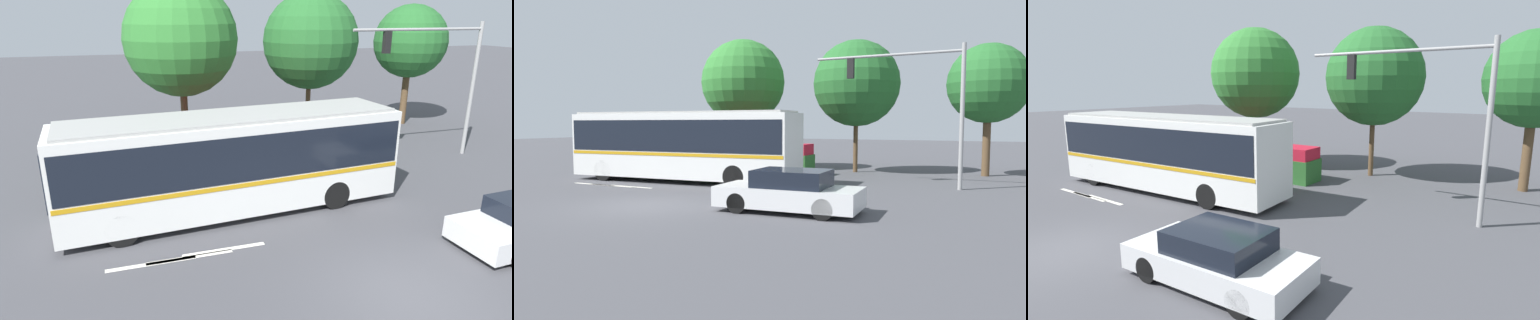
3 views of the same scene
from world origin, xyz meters
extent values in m
plane|color=#444449|center=(0.00, 0.00, 0.00)|extent=(140.00, 140.00, 0.00)
cube|color=silver|center=(-2.75, 5.86, 1.75)|extent=(11.42, 3.24, 3.00)
cube|color=black|center=(-2.75, 5.86, 2.23)|extent=(11.20, 3.26, 1.44)
cube|color=#C68C14|center=(-2.75, 5.86, 1.39)|extent=(11.31, 3.26, 0.14)
cube|color=black|center=(-8.40, 5.47, 2.11)|extent=(0.20, 2.10, 1.68)
cube|color=#9D9D99|center=(-2.75, 5.86, 3.30)|extent=(10.96, 3.01, 0.10)
cylinder|color=black|center=(-6.50, 4.51, 0.50)|extent=(1.02, 0.37, 1.00)
cylinder|color=black|center=(-6.65, 6.68, 0.50)|extent=(1.02, 0.37, 1.00)
cylinder|color=black|center=(0.59, 4.99, 0.50)|extent=(1.02, 0.37, 1.00)
cylinder|color=black|center=(0.44, 7.16, 0.50)|extent=(1.02, 0.37, 1.00)
cylinder|color=black|center=(3.42, 1.87, 0.32)|extent=(0.65, 0.25, 0.64)
cylinder|color=gray|center=(9.39, 8.72, 3.05)|extent=(0.18, 0.18, 6.11)
cylinder|color=gray|center=(6.20, 8.72, 5.80)|extent=(6.38, 0.12, 0.12)
cube|color=black|center=(4.60, 8.72, 5.30)|extent=(0.30, 0.22, 0.90)
cylinder|color=red|center=(4.60, 8.84, 5.60)|extent=(0.18, 0.02, 0.18)
cylinder|color=yellow|center=(4.60, 8.84, 5.30)|extent=(0.18, 0.02, 0.18)
cylinder|color=green|center=(4.60, 8.84, 5.00)|extent=(0.18, 0.02, 0.18)
cube|color=#286028|center=(-1.26, 10.64, 0.57)|extent=(6.36, 1.49, 1.13)
cube|color=#B7192D|center=(-1.26, 10.64, 1.41)|extent=(6.23, 1.41, 0.57)
cylinder|color=brown|center=(-3.34, 12.81, 1.75)|extent=(0.33, 0.33, 3.51)
sphere|color=#2D752D|center=(-3.34, 12.81, 5.35)|extent=(5.11, 5.11, 5.11)
cylinder|color=brown|center=(3.47, 13.87, 1.66)|extent=(0.25, 0.25, 3.31)
sphere|color=#236028|center=(3.47, 13.87, 5.08)|extent=(4.90, 4.90, 4.90)
cylinder|color=brown|center=(10.27, 14.84, 1.70)|extent=(0.40, 0.40, 3.39)
sphere|color=#236028|center=(10.27, 14.84, 4.90)|extent=(4.17, 4.17, 4.17)
cube|color=silver|center=(-4.75, 3.24, 0.01)|extent=(2.40, 0.16, 0.01)
cube|color=silver|center=(-3.75, 3.36, 0.01)|extent=(2.40, 0.16, 0.01)
cube|color=silver|center=(-5.80, 3.22, 0.01)|extent=(2.40, 0.16, 0.01)
camera|label=1|loc=(-6.19, -7.35, 6.41)|focal=30.45mm
camera|label=2|loc=(10.55, -11.92, 2.75)|focal=32.05mm
camera|label=3|loc=(10.95, -4.88, 4.54)|focal=26.88mm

